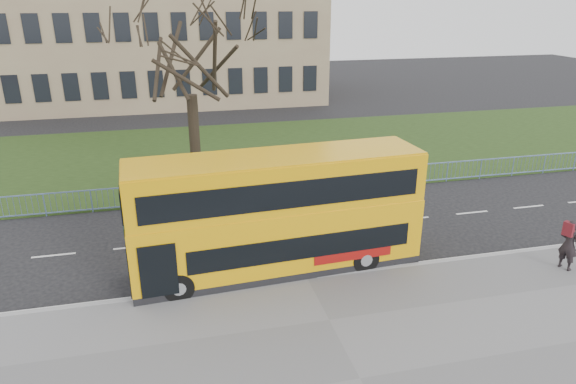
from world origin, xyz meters
name	(u,v)px	position (x,y,z in m)	size (l,w,h in m)	color
ground	(296,260)	(0.00, 0.00, 0.00)	(120.00, 120.00, 0.00)	black
pavement	(360,380)	(0.00, -6.75, 0.06)	(80.00, 10.50, 0.12)	slate
kerb	(307,279)	(0.00, -1.55, 0.07)	(80.00, 0.20, 0.14)	gray
grass_verge	(240,153)	(0.00, 14.30, 0.04)	(80.00, 15.40, 0.08)	#203412
guard_railing	(263,187)	(0.00, 6.60, 0.55)	(40.00, 0.12, 1.10)	#6B88BE
bare_tree	(190,78)	(-3.00, 10.00, 5.47)	(7.55, 7.55, 10.79)	black
civic_building	(152,22)	(-5.00, 35.00, 7.00)	(30.00, 15.00, 14.00)	#886F56
yellow_bus	(277,211)	(-0.82, -0.51, 2.29)	(10.32, 3.04, 4.27)	#E6A309
pedestrian	(569,245)	(9.25, -3.06, 1.07)	(0.69, 0.45, 1.90)	black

